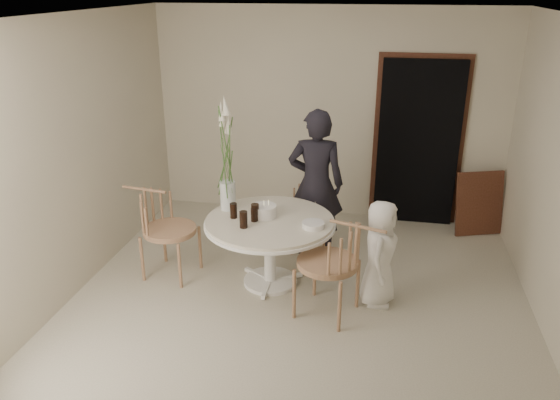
% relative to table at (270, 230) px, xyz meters
% --- Properties ---
extents(ground, '(4.50, 4.50, 0.00)m').
position_rel_table_xyz_m(ground, '(0.35, -0.25, -0.62)').
color(ground, beige).
rests_on(ground, ground).
extents(room_shell, '(4.50, 4.50, 4.50)m').
position_rel_table_xyz_m(room_shell, '(0.35, -0.25, 1.00)').
color(room_shell, silver).
rests_on(room_shell, ground).
extents(doorway, '(1.00, 0.10, 2.10)m').
position_rel_table_xyz_m(doorway, '(1.50, 1.94, 0.43)').
color(doorway, black).
rests_on(doorway, ground).
extents(door_trim, '(1.12, 0.03, 2.22)m').
position_rel_table_xyz_m(door_trim, '(1.50, 1.98, 0.49)').
color(door_trim, brown).
rests_on(door_trim, ground).
extents(table, '(1.33, 1.33, 0.73)m').
position_rel_table_xyz_m(table, '(0.00, 0.00, 0.00)').
color(table, white).
rests_on(table, ground).
extents(picture_frame, '(0.62, 0.37, 0.79)m').
position_rel_table_xyz_m(picture_frame, '(2.29, 1.70, -0.22)').
color(picture_frame, brown).
rests_on(picture_frame, ground).
extents(chair_far, '(0.47, 0.50, 0.81)m').
position_rel_table_xyz_m(chair_far, '(0.29, 0.98, -0.09)').
color(chair_far, '#A17557').
rests_on(chair_far, ground).
extents(chair_right, '(0.69, 0.66, 0.99)m').
position_rel_table_xyz_m(chair_right, '(0.77, -0.48, 0.03)').
color(chair_right, '#A17557').
rests_on(chair_right, ground).
extents(chair_left, '(0.63, 0.59, 0.97)m').
position_rel_table_xyz_m(chair_left, '(-1.21, -0.00, 0.01)').
color(chair_left, '#A17557').
rests_on(chair_left, ground).
extents(girl, '(0.65, 0.45, 1.71)m').
position_rel_table_xyz_m(girl, '(0.36, 0.77, 0.24)').
color(girl, black).
rests_on(girl, ground).
extents(boy, '(0.40, 0.56, 1.07)m').
position_rel_table_xyz_m(boy, '(1.11, -0.16, -0.08)').
color(boy, white).
rests_on(boy, ground).
extents(birthday_cake, '(0.25, 0.25, 0.17)m').
position_rel_table_xyz_m(birthday_cake, '(-0.07, 0.06, 0.18)').
color(birthday_cake, white).
rests_on(birthday_cake, table).
extents(cola_tumbler_a, '(0.08, 0.08, 0.17)m').
position_rel_table_xyz_m(cola_tumbler_a, '(-0.14, -0.04, 0.20)').
color(cola_tumbler_a, black).
rests_on(cola_tumbler_a, table).
extents(cola_tumbler_b, '(0.09, 0.09, 0.17)m').
position_rel_table_xyz_m(cola_tumbler_b, '(-0.21, -0.24, 0.20)').
color(cola_tumbler_b, black).
rests_on(cola_tumbler_b, table).
extents(cola_tumbler_c, '(0.08, 0.08, 0.16)m').
position_rel_table_xyz_m(cola_tumbler_c, '(-0.37, -0.03, 0.19)').
color(cola_tumbler_c, black).
rests_on(cola_tumbler_c, table).
extents(cola_tumbler_d, '(0.07, 0.07, 0.14)m').
position_rel_table_xyz_m(cola_tumbler_d, '(-0.15, -0.07, 0.18)').
color(cola_tumbler_d, black).
rests_on(cola_tumbler_d, table).
extents(plate_stack, '(0.23, 0.23, 0.05)m').
position_rel_table_xyz_m(plate_stack, '(0.45, -0.11, 0.14)').
color(plate_stack, white).
rests_on(plate_stack, table).
extents(flower_vase, '(0.16, 0.16, 1.21)m').
position_rel_table_xyz_m(flower_vase, '(-0.49, 0.18, 0.58)').
color(flower_vase, silver).
rests_on(flower_vase, table).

